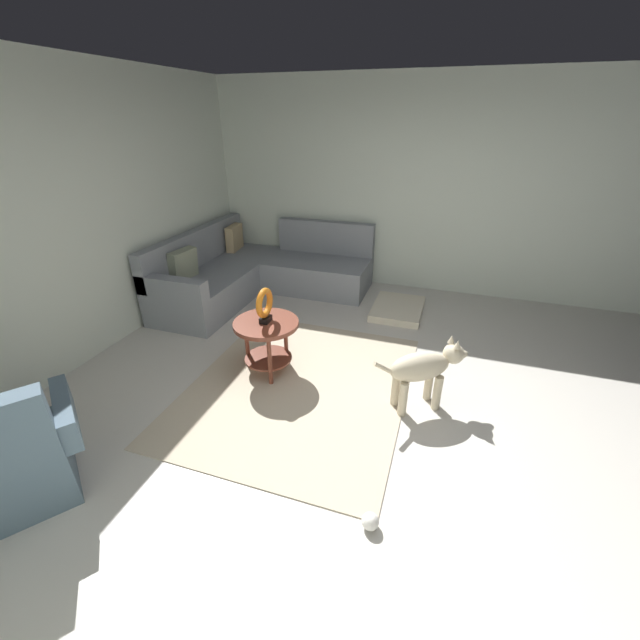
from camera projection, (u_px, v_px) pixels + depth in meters
ground_plane at (371, 417)px, 3.36m from camera, size 6.00×6.00×0.10m
wall_back at (55, 224)px, 3.54m from camera, size 6.00×0.12×2.70m
wall_right at (424, 189)px, 5.20m from camera, size 0.12×6.00×2.70m
area_rug at (299, 385)px, 3.66m from camera, size 2.30×1.90×0.01m
sectional_couch at (257, 273)px, 5.45m from camera, size 2.20×2.25×0.88m
armchair at (10, 462)px, 2.44m from camera, size 1.00×0.96×0.88m
side_table at (267, 333)px, 3.68m from camera, size 0.60×0.60×0.54m
torus_sculpture at (265, 305)px, 3.55m from camera, size 0.28×0.08×0.33m
dog_bed_mat at (398, 309)px, 5.01m from camera, size 0.80×0.60×0.09m
dog at (424, 368)px, 3.24m from camera, size 0.52×0.73×0.63m
dog_toy_ball at (370, 521)px, 2.38m from camera, size 0.11×0.11×0.11m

